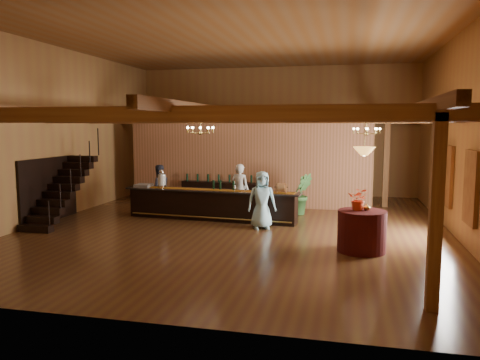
% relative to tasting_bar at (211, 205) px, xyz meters
% --- Properties ---
extents(floor, '(14.00, 14.00, 0.00)m').
position_rel_tasting_bar_xyz_m(floor, '(1.09, -0.78, -0.49)').
color(floor, '#513318').
rests_on(floor, ground).
extents(ceiling, '(14.00, 14.00, 0.00)m').
position_rel_tasting_bar_xyz_m(ceiling, '(1.09, -0.78, 5.01)').
color(ceiling, brown).
rests_on(ceiling, wall_back).
extents(wall_back, '(12.00, 0.10, 5.50)m').
position_rel_tasting_bar_xyz_m(wall_back, '(1.09, 6.22, 2.26)').
color(wall_back, olive).
rests_on(wall_back, floor).
extents(wall_front, '(12.00, 0.10, 5.50)m').
position_rel_tasting_bar_xyz_m(wall_front, '(1.09, -7.78, 2.26)').
color(wall_front, olive).
rests_on(wall_front, floor).
extents(wall_left, '(0.10, 14.00, 5.50)m').
position_rel_tasting_bar_xyz_m(wall_left, '(-4.91, -0.78, 2.26)').
color(wall_left, olive).
rests_on(wall_left, floor).
extents(wall_right, '(0.10, 14.00, 5.50)m').
position_rel_tasting_bar_xyz_m(wall_right, '(7.09, -0.78, 2.26)').
color(wall_right, olive).
rests_on(wall_right, floor).
extents(beam_grid, '(11.90, 13.90, 0.39)m').
position_rel_tasting_bar_xyz_m(beam_grid, '(1.09, -0.28, 2.75)').
color(beam_grid, olive).
rests_on(beam_grid, wall_left).
extents(support_posts, '(9.20, 10.20, 3.20)m').
position_rel_tasting_bar_xyz_m(support_posts, '(1.09, -1.28, 1.11)').
color(support_posts, olive).
rests_on(support_posts, floor).
extents(partition_wall, '(9.00, 0.18, 3.10)m').
position_rel_tasting_bar_xyz_m(partition_wall, '(0.59, 2.72, 1.06)').
color(partition_wall, '#93583C').
rests_on(partition_wall, floor).
extents(window_right_front, '(0.12, 1.05, 1.75)m').
position_rel_tasting_bar_xyz_m(window_right_front, '(7.04, -2.38, 1.06)').
color(window_right_front, white).
rests_on(window_right_front, wall_right).
extents(window_right_back, '(0.12, 1.05, 1.75)m').
position_rel_tasting_bar_xyz_m(window_right_back, '(7.04, 0.22, 1.06)').
color(window_right_back, white).
rests_on(window_right_back, wall_right).
extents(staircase, '(1.00, 2.80, 2.00)m').
position_rel_tasting_bar_xyz_m(staircase, '(-4.36, -1.52, 0.51)').
color(staircase, black).
rests_on(staircase, floor).
extents(backroom_boxes, '(4.10, 0.60, 1.10)m').
position_rel_tasting_bar_xyz_m(backroom_boxes, '(0.80, 4.72, 0.04)').
color(backroom_boxes, black).
rests_on(backroom_boxes, floor).
extents(tasting_bar, '(5.79, 1.16, 0.97)m').
position_rel_tasting_bar_xyz_m(tasting_bar, '(0.00, 0.00, 0.00)').
color(tasting_bar, black).
rests_on(tasting_bar, floor).
extents(beverage_dispenser, '(0.26, 0.26, 0.60)m').
position_rel_tasting_bar_xyz_m(beverage_dispenser, '(-1.74, 0.18, 0.76)').
color(beverage_dispenser, silver).
rests_on(beverage_dispenser, tasting_bar).
extents(glass_rack_tray, '(0.50, 0.50, 0.10)m').
position_rel_tasting_bar_xyz_m(glass_rack_tray, '(-2.38, 0.14, 0.52)').
color(glass_rack_tray, gray).
rests_on(glass_rack_tray, tasting_bar).
extents(raffle_drum, '(0.34, 0.24, 0.30)m').
position_rel_tasting_bar_xyz_m(raffle_drum, '(2.27, -0.22, 0.65)').
color(raffle_drum, brown).
rests_on(raffle_drum, tasting_bar).
extents(bar_bottle_0, '(0.07, 0.07, 0.30)m').
position_rel_tasting_bar_xyz_m(bar_bottle_0, '(0.05, 0.11, 0.62)').
color(bar_bottle_0, black).
rests_on(bar_bottle_0, tasting_bar).
extents(bar_bottle_1, '(0.07, 0.07, 0.30)m').
position_rel_tasting_bar_xyz_m(bar_bottle_1, '(0.27, 0.09, 0.62)').
color(bar_bottle_1, black).
rests_on(bar_bottle_1, tasting_bar).
extents(bar_bottle_2, '(0.07, 0.07, 0.30)m').
position_rel_tasting_bar_xyz_m(bar_bottle_2, '(0.72, 0.06, 0.62)').
color(bar_bottle_2, black).
rests_on(bar_bottle_2, tasting_bar).
extents(backbar_shelf, '(3.31, 0.96, 0.92)m').
position_rel_tasting_bar_xyz_m(backbar_shelf, '(-0.21, 2.40, -0.03)').
color(backbar_shelf, black).
rests_on(backbar_shelf, floor).
extents(round_table, '(1.14, 1.14, 0.99)m').
position_rel_tasting_bar_xyz_m(round_table, '(4.57, -2.85, 0.01)').
color(round_table, '#400C09').
rests_on(round_table, floor).
extents(chandelier_left, '(0.80, 0.80, 0.48)m').
position_rel_tasting_bar_xyz_m(chandelier_left, '(0.03, -1.16, 2.39)').
color(chandelier_left, '#9F853E').
rests_on(chandelier_left, beam_grid).
extents(chandelier_right, '(0.80, 0.80, 0.51)m').
position_rel_tasting_bar_xyz_m(chandelier_right, '(4.74, 0.56, 2.35)').
color(chandelier_right, '#9F853E').
rests_on(chandelier_right, beam_grid).
extents(pendant_lamp, '(0.52, 0.52, 0.90)m').
position_rel_tasting_bar_xyz_m(pendant_lamp, '(4.57, -2.85, 1.91)').
color(pendant_lamp, '#9F853E').
rests_on(pendant_lamp, beam_grid).
extents(bartender, '(0.70, 0.53, 1.74)m').
position_rel_tasting_bar_xyz_m(bartender, '(0.75, 0.80, 0.38)').
color(bartender, silver).
rests_on(bartender, floor).
extents(staff_second, '(1.02, 0.99, 1.65)m').
position_rel_tasting_bar_xyz_m(staff_second, '(-2.12, 0.81, 0.34)').
color(staff_second, '#292C3A').
rests_on(staff_second, floor).
extents(guest, '(0.95, 0.76, 1.68)m').
position_rel_tasting_bar_xyz_m(guest, '(1.80, -0.92, 0.35)').
color(guest, '#9ED5E3').
rests_on(guest, floor).
extents(floor_plant, '(0.95, 0.87, 1.41)m').
position_rel_tasting_bar_xyz_m(floor_plant, '(2.70, 1.52, 0.22)').
color(floor_plant, '#305C28').
rests_on(floor_plant, floor).
extents(table_flowers, '(0.56, 0.51, 0.54)m').
position_rel_tasting_bar_xyz_m(table_flowers, '(4.48, -2.82, 0.77)').
color(table_flowers, red).
rests_on(table_flowers, round_table).
extents(table_vase, '(0.16, 0.16, 0.27)m').
position_rel_tasting_bar_xyz_m(table_vase, '(4.67, -2.80, 0.63)').
color(table_vase, '#9F853E').
rests_on(table_vase, round_table).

